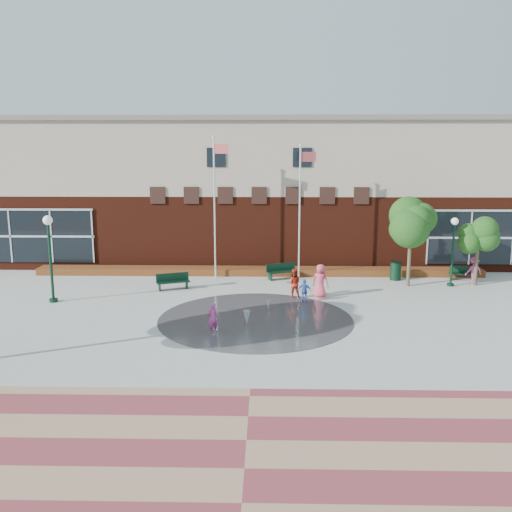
{
  "coord_description": "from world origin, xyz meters",
  "views": [
    {
      "loc": [
        0.51,
        -19.45,
        7.15
      ],
      "look_at": [
        0.0,
        4.0,
        2.6
      ],
      "focal_mm": 38.0,
      "sensor_mm": 36.0,
      "label": 1
    }
  ],
  "objects_px": {
    "flagpole_left": "(215,201)",
    "flagpole_right": "(300,205)",
    "bench_left": "(173,285)",
    "child_splash": "(213,318)",
    "trash_can": "(396,271)"
  },
  "relations": [
    {
      "from": "flagpole_left",
      "to": "flagpole_right",
      "type": "height_order",
      "value": "flagpole_left"
    },
    {
      "from": "flagpole_left",
      "to": "trash_can",
      "type": "relative_size",
      "value": 7.45
    },
    {
      "from": "child_splash",
      "to": "trash_can",
      "type": "bearing_deg",
      "value": -171.3
    },
    {
      "from": "flagpole_right",
      "to": "bench_left",
      "type": "xyz_separation_m",
      "value": [
        -6.74,
        -2.34,
        -3.94
      ]
    },
    {
      "from": "bench_left",
      "to": "trash_can",
      "type": "distance_m",
      "value": 12.39
    },
    {
      "from": "flagpole_left",
      "to": "flagpole_right",
      "type": "bearing_deg",
      "value": 15.38
    },
    {
      "from": "bench_left",
      "to": "trash_can",
      "type": "bearing_deg",
      "value": -8.91
    },
    {
      "from": "flagpole_left",
      "to": "flagpole_right",
      "type": "distance_m",
      "value": 4.75
    },
    {
      "from": "flagpole_right",
      "to": "child_splash",
      "type": "distance_m",
      "value": 10.58
    },
    {
      "from": "child_splash",
      "to": "flagpole_left",
      "type": "bearing_deg",
      "value": -121.19
    },
    {
      "from": "trash_can",
      "to": "child_splash",
      "type": "relative_size",
      "value": 0.85
    },
    {
      "from": "flagpole_right",
      "to": "child_splash",
      "type": "height_order",
      "value": "flagpole_right"
    },
    {
      "from": "flagpole_left",
      "to": "bench_left",
      "type": "distance_m",
      "value": 5.35
    },
    {
      "from": "trash_can",
      "to": "bench_left",
      "type": "bearing_deg",
      "value": -168.68
    },
    {
      "from": "bench_left",
      "to": "child_splash",
      "type": "relative_size",
      "value": 1.42
    }
  ]
}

